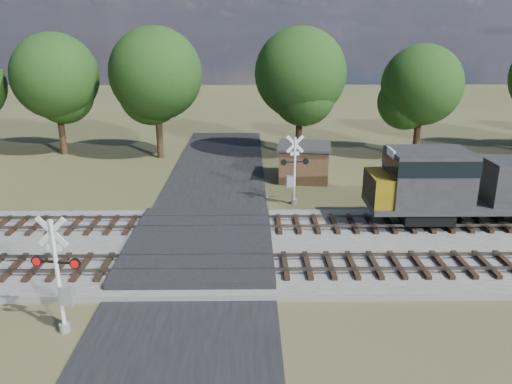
{
  "coord_description": "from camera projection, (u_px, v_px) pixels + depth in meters",
  "views": [
    {
      "loc": [
        2.43,
        -22.07,
        10.31
      ],
      "look_at": [
        2.75,
        2.0,
        2.53
      ],
      "focal_mm": 35.0,
      "sensor_mm": 36.0,
      "label": 1
    }
  ],
  "objects": [
    {
      "name": "crossing_signal_near",
      "position": [
        62.0,
        286.0,
        17.39
      ],
      "size": [
        1.78,
        0.43,
        4.44
      ],
      "rotation": [
        0.0,
        0.0,
        -0.16
      ],
      "color": "silver",
      "rests_on": "ground"
    },
    {
      "name": "track_near",
      "position": [
        266.0,
        265.0,
        22.14
      ],
      "size": [
        140.0,
        2.6,
        0.33
      ],
      "color": "black",
      "rests_on": "ballast_bed"
    },
    {
      "name": "crossing_signal_far",
      "position": [
        293.0,
        176.0,
        30.67
      ],
      "size": [
        1.76,
        0.42,
        4.38
      ],
      "rotation": [
        0.0,
        0.0,
        3.28
      ],
      "color": "silver",
      "rests_on": "ground"
    },
    {
      "name": "ballast_bed",
      "position": [
        402.0,
        246.0,
        24.69
      ],
      "size": [
        140.0,
        10.0,
        0.3
      ],
      "primitive_type": "cube",
      "color": "gray",
      "rests_on": "ground"
    },
    {
      "name": "equipment_shed",
      "position": [
        304.0,
        162.0,
        36.04
      ],
      "size": [
        4.21,
        4.21,
        2.57
      ],
      "rotation": [
        0.0,
        0.0,
        -0.13
      ],
      "color": "#46301E",
      "rests_on": "ground"
    },
    {
      "name": "road",
      "position": [
        200.0,
        254.0,
        24.12
      ],
      "size": [
        7.0,
        60.0,
        0.08
      ],
      "primitive_type": "cube",
      "color": "black",
      "rests_on": "ground"
    },
    {
      "name": "crossing_panel",
      "position": [
        201.0,
        244.0,
        24.51
      ],
      "size": [
        7.0,
        9.0,
        0.62
      ],
      "primitive_type": "cube",
      "color": "#262628",
      "rests_on": "ground"
    },
    {
      "name": "treeline",
      "position": [
        311.0,
        78.0,
        41.33
      ],
      "size": [
        81.68,
        9.86,
        11.01
      ],
      "color": "black",
      "rests_on": "ground"
    },
    {
      "name": "ground",
      "position": [
        200.0,
        255.0,
        24.13
      ],
      "size": [
        160.0,
        160.0,
        0.0
      ],
      "primitive_type": "plane",
      "color": "#3E4726",
      "rests_on": "ground"
    },
    {
      "name": "track_far",
      "position": [
        263.0,
        224.0,
        26.9
      ],
      "size": [
        140.0,
        2.6,
        0.33
      ],
      "color": "black",
      "rests_on": "ballast_bed"
    }
  ]
}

